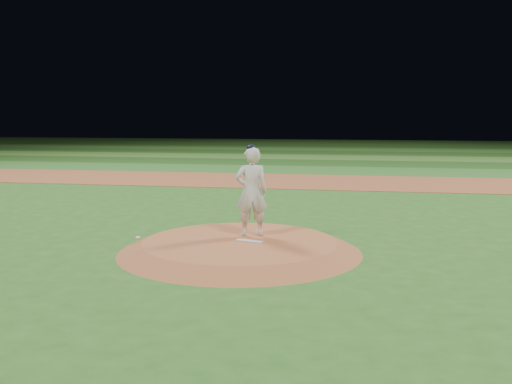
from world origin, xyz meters
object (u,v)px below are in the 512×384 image
Objects in this scene: pitching_rubber at (250,241)px; pitcher_on_mound at (251,191)px; pitchers_mound at (240,246)px; rosin_bag at (138,238)px.

pitching_rubber is 0.30× the size of pitcher_on_mound.
pitching_rubber is (0.24, -0.06, 0.14)m from pitchers_mound.
pitchers_mound is 0.28m from pitching_rubber.
pitching_rubber is at bearing -15.07° from pitchers_mound.
pitchers_mound is 2.56× the size of pitcher_on_mound.
pitching_rubber is at bearing 3.96° from rosin_bag.
rosin_bag is at bearing -161.44° from pitcher_on_mound.
pitcher_on_mound is (-0.09, 0.66, 1.04)m from pitching_rubber.
rosin_bag is at bearing -161.55° from pitching_rubber.
rosin_bag is (-2.35, -0.24, 0.16)m from pitchers_mound.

